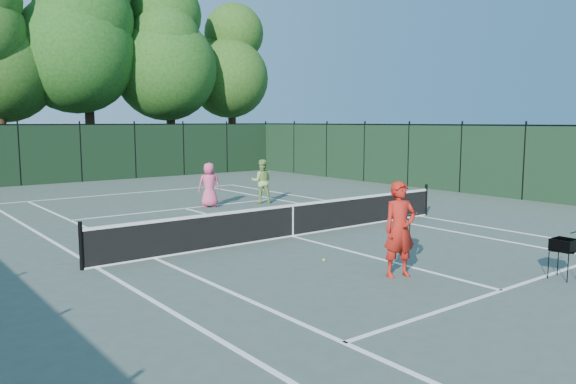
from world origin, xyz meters
TOP-DOWN VIEW (x-y plane):
  - ground at (0.00, 0.00)m, footprint 90.00×90.00m
  - sideline_doubles_left at (-5.49, 0.00)m, footprint 0.10×23.77m
  - sideline_doubles_right at (5.49, 0.00)m, footprint 0.10×23.77m
  - sideline_singles_left at (-4.12, 0.00)m, footprint 0.10×23.77m
  - sideline_singles_right at (4.12, 0.00)m, footprint 0.10×23.77m
  - baseline_far at (0.00, 11.88)m, footprint 10.97×0.10m
  - service_line_near at (0.00, -6.40)m, footprint 8.23×0.10m
  - service_line_far at (0.00, 6.40)m, footprint 8.23×0.10m
  - center_service_line at (0.00, 0.00)m, footprint 0.10×12.80m
  - tennis_net at (0.00, 0.00)m, footprint 11.69×0.09m
  - fence_far at (0.00, 18.00)m, footprint 24.00×0.05m
  - fence_right at (12.00, 0.00)m, footprint 0.05×36.00m
  - tree_3 at (2.00, 22.30)m, footprint 7.00×7.00m
  - tree_4 at (7.00, 21.60)m, footprint 6.20×6.20m
  - tree_5 at (12.00, 22.10)m, footprint 5.80×5.80m
  - coach at (-0.78, -4.53)m, footprint 1.11×0.67m
  - player_pink at (0.91, 6.16)m, footprint 0.96×0.82m
  - player_green at (3.06, 5.81)m, footprint 1.05×0.98m
  - ball_hopper at (1.69, -6.71)m, footprint 0.55×0.55m
  - loose_ball_midcourt at (-1.19, -2.66)m, footprint 0.07×0.07m

SIDE VIEW (x-z plane):
  - ground at x=0.00m, z-range 0.00..0.00m
  - sideline_doubles_left at x=-5.49m, z-range 0.00..0.01m
  - sideline_doubles_right at x=5.49m, z-range 0.00..0.01m
  - sideline_singles_left at x=-4.12m, z-range 0.00..0.01m
  - sideline_singles_right at x=4.12m, z-range 0.00..0.01m
  - baseline_far at x=0.00m, z-range 0.00..0.01m
  - service_line_near at x=0.00m, z-range 0.00..0.01m
  - service_line_far at x=0.00m, z-range 0.00..0.01m
  - center_service_line at x=0.00m, z-range 0.00..0.01m
  - loose_ball_midcourt at x=-1.19m, z-range 0.00..0.07m
  - tennis_net at x=0.00m, z-range -0.05..1.01m
  - ball_hopper at x=1.69m, z-range 0.28..1.11m
  - player_pink at x=0.91m, z-range 0.00..1.67m
  - player_green at x=3.06m, z-range 0.00..1.71m
  - coach at x=-0.78m, z-range 0.00..1.98m
  - fence_far at x=0.00m, z-range 0.00..3.00m
  - fence_right at x=12.00m, z-range 0.00..3.00m
  - tree_5 at x=12.00m, z-range 1.59..13.82m
  - tree_4 at x=7.00m, z-range 1.66..14.63m
  - tree_3 at x=2.00m, z-range 1.78..16.23m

